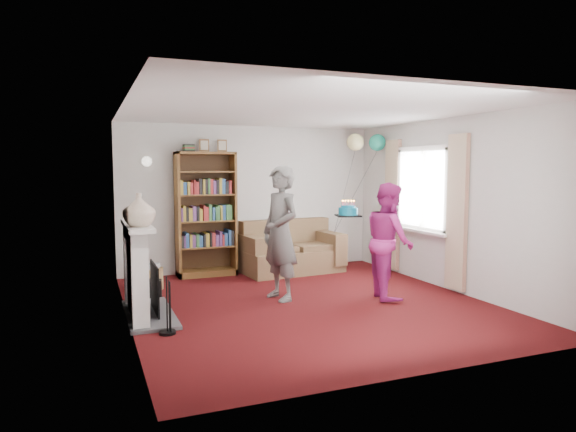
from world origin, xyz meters
name	(u,v)px	position (x,y,z in m)	size (l,w,h in m)	color
ground	(308,304)	(0.00, 0.00, 0.00)	(5.00, 5.00, 0.00)	#360809
wall_back	(250,198)	(0.00, 2.51, 1.25)	(4.50, 0.02, 2.50)	silver
wall_left	(125,215)	(-2.26, 0.00, 1.25)	(0.02, 5.00, 2.50)	silver
wall_right	(450,204)	(2.26, 0.00, 1.25)	(0.02, 5.00, 2.50)	silver
ceiling	(308,110)	(0.00, 0.00, 2.50)	(4.50, 5.00, 0.01)	white
fireplace	(141,275)	(-2.09, 0.19, 0.51)	(0.55, 1.80, 1.12)	#3F3F42
window_bay	(422,205)	(2.21, 0.60, 1.20)	(0.14, 2.02, 2.20)	white
wall_sconce	(147,161)	(-1.75, 2.36, 1.88)	(0.16, 0.23, 0.16)	gold
bookcase	(205,215)	(-0.84, 2.30, 0.99)	(0.96, 0.42, 2.25)	#472B14
sofa	(290,252)	(0.58, 2.07, 0.33)	(1.66, 0.88, 0.88)	brown
wicker_basket	(149,278)	(-1.85, 1.60, 0.17)	(0.42, 0.42, 0.37)	#997747
person_striped	(280,233)	(-0.25, 0.35, 0.90)	(0.66, 0.43, 1.81)	black
person_magenta	(389,240)	(1.16, -0.11, 0.79)	(0.77, 0.60, 1.58)	#A82173
birthday_cake	(348,211)	(0.68, 0.17, 1.18)	(0.32, 0.32, 0.22)	black
balloons	(366,142)	(1.90, 1.81, 2.22)	(0.99, 0.30, 1.71)	#3F3F3F
mantel_vase	(139,210)	(-2.12, -0.15, 1.31)	(0.36, 0.36, 0.37)	beige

